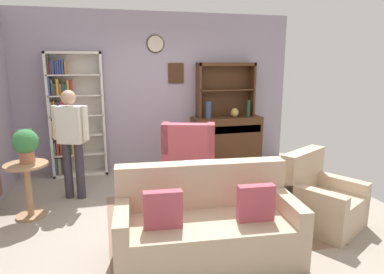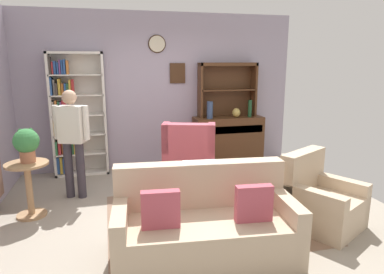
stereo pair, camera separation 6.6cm
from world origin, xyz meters
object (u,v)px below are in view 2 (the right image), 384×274
Objects in this scene: vase_round at (236,113)px; coffee_table at (200,193)px; sideboard_hutch at (227,82)px; vase_tall at (210,110)px; plant_stand at (29,184)px; sideboard at (228,138)px; bottle_wine at (250,108)px; armchair_floral at (320,203)px; couch_floral at (204,226)px; potted_plant_large at (26,143)px; book_stack at (200,183)px; bookshelf at (74,115)px; person_reading at (72,136)px; wingback_chair at (190,164)px.

coffee_table is (-1.28, -2.11, -0.65)m from vase_round.
sideboard_hutch is 0.65m from vase_tall.
vase_round reaches higher than plant_stand.
sideboard is 1.18× the size of sideboard_hutch.
bottle_wine reaches higher than armchair_floral.
potted_plant_large is at bearing 142.87° from couch_floral.
couch_floral is at bearing -113.24° from sideboard_hutch.
sideboard_hutch reaches higher than vase_tall.
plant_stand is 3.59× the size of book_stack.
couch_floral is 2.34× the size of coffee_table.
couch_floral is at bearing -116.61° from vase_round.
coffee_table is at bearing -54.62° from bookshelf.
plant_stand is 2.16m from coffee_table.
bookshelf is at bearing 92.93° from person_reading.
vase_tall is at bearing -178.51° from vase_round.
armchair_floral is at bearing 10.07° from couch_floral.
sideboard_hutch is at bearing 94.26° from armchair_floral.
vase_tall is at bearing 26.89° from potted_plant_large.
sideboard_hutch reaches higher than plant_stand.
bookshelf is 12.35× the size of vase_round.
sideboard_hutch reaches higher than wingback_chair.
vase_round is 2.55m from coffee_table.
vase_tall is 0.17× the size of couch_floral.
plant_stand is at bearing 164.74° from book_stack.
sideboard is 3.22m from couch_floral.
bookshelf is 1.12× the size of couch_floral.
vase_tall is 0.52m from vase_round.
armchair_floral is at bearing -29.46° from person_reading.
vase_round is (2.89, -0.15, -0.03)m from bookshelf.
person_reading is 1.95× the size of coffee_table.
vase_round is at bearing 63.39° from couch_floral.
bookshelf reaches higher than vase_tall.
sideboard_hutch is 6.47× the size of vase_round.
potted_plant_large is 2.15× the size of book_stack.
sideboard_hutch is 0.65m from bottle_wine.
person_reading is (-1.70, 0.00, 0.52)m from wingback_chair.
person_reading is at bearing -157.78° from vase_tall.
person_reading reaches higher than plant_stand.
bottle_wine is at bearing 53.17° from book_stack.
person_reading is at bearing 179.96° from wingback_chair.
vase_tall is 0.44× the size of plant_stand.
book_stack is (-0.13, -1.09, 0.07)m from wingback_chair.
vase_round is 0.21× the size of coffee_table.
sideboard_hutch is (2.76, 0.03, 0.52)m from bookshelf.
bookshelf is 2.81m from sideboard_hutch.
plant_stand is 2.16m from book_stack.
vase_tall reaches higher than book_stack.
person_reading is at bearing -157.24° from sideboard_hutch.
sideboard is 0.83× the size of person_reading.
book_stack reaches higher than coffee_table.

